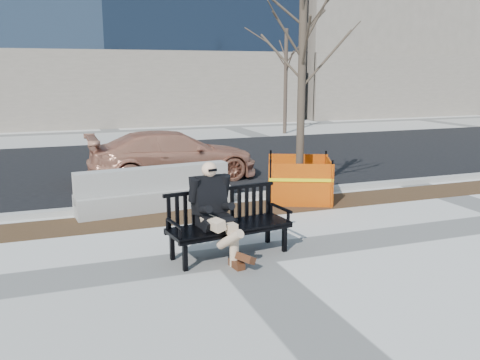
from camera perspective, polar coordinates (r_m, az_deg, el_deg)
The scene contains 10 objects.
ground at distance 8.51m, azimuth -0.17°, elevation -8.39°, with size 120.00×120.00×0.00m, color beige.
mulch_strip at distance 10.87m, azimuth -4.84°, elevation -3.83°, with size 40.00×1.20×0.02m, color #47301C.
asphalt_street at distance 16.79m, azimuth -10.42°, elevation 1.68°, with size 60.00×10.40×0.01m, color black.
curb at distance 11.74m, azimuth -6.06°, elevation -2.37°, with size 60.00×0.25×0.12m, color #9E9B93.
bench at distance 8.52m, azimuth -1.16°, elevation -8.35°, with size 2.05×0.74×1.09m, color black, non-canonical shape.
seated_man at distance 8.46m, azimuth -2.98°, elevation -8.54°, with size 0.67×1.11×1.56m, color black, non-canonical shape.
tree_fence at distance 12.12m, azimuth 6.53°, elevation -2.22°, with size 2.14×2.14×5.36m, color #D85E07, non-canonical shape.
sedan at distance 14.44m, azimuth -7.32°, elevation 0.08°, with size 1.89×4.64×1.35m, color #B67459.
jersey_barrier_left at distance 11.36m, azimuth -9.40°, elevation -3.27°, with size 3.34×0.67×0.96m, color #99978F, non-canonical shape.
far_tree_right at distance 24.93m, azimuth 4.97°, elevation 5.18°, with size 1.95×1.95×5.26m, color #4B3C30, non-canonical shape.
Camera 1 is at (-2.70, -7.50, 2.97)m, focal length 38.49 mm.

